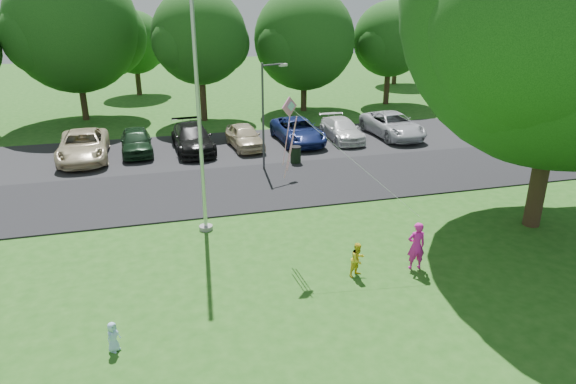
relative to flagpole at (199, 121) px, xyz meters
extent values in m
plane|color=#215616|center=(3.50, -5.00, -4.17)|extent=(120.00, 120.00, 0.00)
cube|color=black|center=(3.50, 4.00, -4.14)|extent=(60.00, 6.00, 0.06)
cube|color=black|center=(3.50, 10.50, -4.14)|extent=(42.00, 7.00, 0.06)
cylinder|color=#B7BABF|center=(0.00, 0.00, 0.83)|extent=(0.14, 0.14, 10.00)
cylinder|color=gray|center=(0.00, 0.00, -4.09)|extent=(0.50, 0.50, 0.16)
cylinder|color=#3F3F44|center=(3.62, 6.33, -1.54)|extent=(0.11, 0.11, 5.26)
cylinder|color=#3F3F44|center=(4.19, 6.56, 0.96)|extent=(1.16, 0.53, 0.07)
cube|color=silver|center=(4.76, 6.79, 0.90)|extent=(0.44, 0.33, 0.12)
cylinder|color=black|center=(5.43, 6.85, -3.73)|extent=(0.54, 0.54, 0.87)
cylinder|color=black|center=(5.43, 6.85, -3.28)|extent=(0.58, 0.58, 0.05)
cylinder|color=#332316|center=(12.10, -2.77, -2.10)|extent=(0.62, 0.62, 4.14)
sphere|color=#133F11|center=(12.10, -2.77, 3.89)|extent=(11.21, 11.21, 11.21)
sphere|color=#133F11|center=(9.86, -4.17, 3.33)|extent=(6.73, 6.73, 6.73)
sphere|color=#133F11|center=(9.80, -3.77, 2.57)|extent=(5.83, 5.83, 5.83)
cylinder|color=#332316|center=(-6.10, 20.24, -2.57)|extent=(0.44, 0.44, 3.19)
sphere|color=#133F11|center=(-6.10, 20.24, 2.00)|extent=(8.50, 8.50, 8.50)
sphere|color=#133F11|center=(-4.18, 21.09, 1.37)|extent=(5.53, 5.53, 5.53)
sphere|color=#133F11|center=(-7.80, 19.17, 1.58)|extent=(5.10, 5.10, 5.10)
cylinder|color=#332316|center=(1.92, 17.90, -2.45)|extent=(0.44, 0.44, 3.43)
sphere|color=#133F11|center=(1.92, 17.90, 1.45)|extent=(6.27, 6.27, 6.27)
sphere|color=#133F11|center=(3.33, 18.53, 0.98)|extent=(4.07, 4.07, 4.07)
sphere|color=#133F11|center=(0.66, 17.12, 1.14)|extent=(3.76, 3.76, 3.76)
cylinder|color=#332316|center=(9.53, 19.17, -2.84)|extent=(0.44, 0.44, 2.66)
sphere|color=#133F11|center=(9.53, 19.17, 1.03)|extent=(7.27, 7.27, 7.27)
sphere|color=#133F11|center=(11.16, 19.89, 0.49)|extent=(4.72, 4.72, 4.72)
sphere|color=#133F11|center=(8.07, 18.26, 0.67)|extent=(4.36, 4.36, 4.36)
cylinder|color=#332316|center=(16.62, 19.89, -2.66)|extent=(0.44, 0.44, 3.02)
sphere|color=#133F11|center=(16.62, 19.89, 0.84)|extent=(5.67, 5.67, 5.67)
sphere|color=#133F11|center=(17.89, 20.46, 0.41)|extent=(3.68, 3.68, 3.68)
sphere|color=#133F11|center=(15.48, 19.18, 0.55)|extent=(3.40, 3.40, 3.40)
cylinder|color=#332316|center=(25.42, 17.25, -2.45)|extent=(0.44, 0.44, 3.42)
sphere|color=#133F11|center=(25.42, 17.25, 2.33)|extent=(8.77, 8.77, 8.77)
sphere|color=#133F11|center=(27.39, 18.13, 1.67)|extent=(5.70, 5.70, 5.70)
sphere|color=#133F11|center=(23.67, 16.15, 1.89)|extent=(5.26, 5.26, 5.26)
cylinder|color=#332316|center=(34.20, 20.66, -2.71)|extent=(0.44, 0.44, 2.92)
sphere|color=#133F11|center=(34.20, 20.66, 1.29)|extent=(7.24, 7.24, 7.24)
sphere|color=#133F11|center=(32.75, 19.75, 0.93)|extent=(4.34, 4.34, 4.34)
cylinder|color=#332316|center=(41.50, 30.00, -2.87)|extent=(0.44, 0.44, 2.60)
sphere|color=#133F11|center=(41.50, 30.00, 0.25)|extent=(5.20, 5.20, 5.20)
sphere|color=#133F11|center=(42.67, 30.52, -0.14)|extent=(3.38, 3.38, 3.38)
sphere|color=#133F11|center=(40.46, 29.35, -0.01)|extent=(3.12, 3.12, 3.12)
cylinder|color=#332316|center=(-2.50, 29.00, -2.87)|extent=(0.44, 0.44, 2.60)
sphere|color=#133F11|center=(-2.50, 29.00, 0.25)|extent=(5.20, 5.20, 5.20)
sphere|color=#133F11|center=(-1.33, 29.52, -0.14)|extent=(3.38, 3.38, 3.38)
sphere|color=#133F11|center=(-3.54, 28.35, -0.01)|extent=(3.12, 3.12, 3.12)
cylinder|color=#332316|center=(21.50, 28.50, -2.87)|extent=(0.44, 0.44, 2.60)
sphere|color=#133F11|center=(21.50, 28.50, 0.25)|extent=(5.20, 5.20, 5.20)
sphere|color=#133F11|center=(22.67, 29.02, -0.14)|extent=(3.38, 3.38, 3.38)
sphere|color=#133F11|center=(20.46, 27.85, -0.01)|extent=(3.12, 3.12, 3.12)
imported|color=#C6B793|center=(-5.24, 10.28, -3.36)|extent=(2.64, 5.42, 1.48)
imported|color=black|center=(-2.55, 10.68, -3.42)|extent=(1.81, 4.12, 1.38)
imported|color=black|center=(0.48, 10.41, -3.39)|extent=(2.29, 5.06, 1.44)
imported|color=#C6B793|center=(3.37, 10.25, -3.44)|extent=(1.93, 4.03, 1.33)
imported|color=navy|center=(6.62, 10.61, -3.41)|extent=(2.48, 5.06, 1.38)
imported|color=silver|center=(9.29, 10.41, -3.48)|extent=(1.77, 4.33, 1.25)
imported|color=silver|center=(12.59, 10.37, -3.39)|extent=(2.64, 5.27, 1.43)
imported|color=#DD1DA5|center=(6.17, -4.64, -3.36)|extent=(0.62, 0.43, 1.62)
imported|color=yellow|center=(4.22, -4.58, -3.61)|extent=(0.67, 0.61, 1.12)
imported|color=#A6D1FF|center=(-2.99, -6.43, -3.76)|extent=(0.45, 0.47, 0.81)
cube|color=pink|center=(2.61, -2.35, 0.83)|extent=(0.57, 0.35, 0.63)
cube|color=#8CC6E5|center=(2.66, -2.38, 0.85)|extent=(0.28, 0.18, 0.30)
cylinder|color=white|center=(4.39, -3.50, -0.75)|extent=(3.57, 2.30, 3.17)
cylinder|color=pink|center=(2.51, -2.35, -0.27)|extent=(0.21, 0.27, 1.68)
cylinder|color=pink|center=(2.71, -2.30, -0.40)|extent=(0.23, 0.44, 1.92)
cylinder|color=pink|center=(2.61, -2.43, -0.53)|extent=(0.25, 0.64, 2.14)
camera|label=1|loc=(-1.52, -17.65, 4.13)|focal=32.00mm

